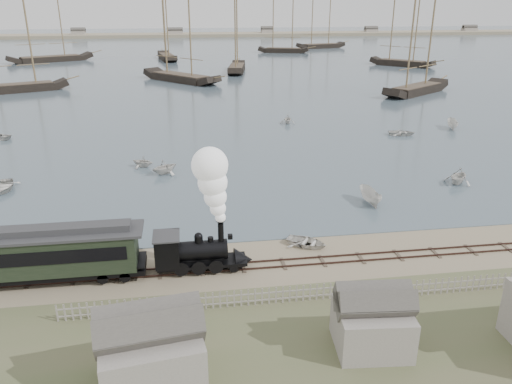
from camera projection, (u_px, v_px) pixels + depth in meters
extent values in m
plane|color=gray|center=(291.00, 251.00, 39.04)|extent=(600.00, 600.00, 0.00)
cube|color=#43525F|center=(200.00, 50.00, 195.99)|extent=(600.00, 336.00, 0.06)
cube|color=#39241F|center=(298.00, 265.00, 36.69)|extent=(120.00, 0.08, 0.12)
cube|color=#39241F|center=(295.00, 259.00, 37.62)|extent=(120.00, 0.08, 0.12)
cube|color=#413729|center=(297.00, 263.00, 37.18)|extent=(120.00, 1.80, 0.06)
cube|color=tan|center=(194.00, 37.00, 269.86)|extent=(500.00, 20.00, 1.80)
cube|color=black|center=(202.00, 262.00, 36.00)|extent=(6.37, 1.87, 0.23)
cylinder|color=black|center=(196.00, 251.00, 35.61)|extent=(3.94, 1.41, 1.41)
cube|color=black|center=(167.00, 250.00, 35.26)|extent=(1.69, 2.06, 2.16)
cube|color=#333335|center=(166.00, 236.00, 34.86)|extent=(1.87, 2.25, 0.11)
cylinder|color=black|center=(221.00, 233.00, 35.40)|extent=(0.41, 0.41, 1.50)
sphere|color=black|center=(198.00, 237.00, 35.24)|extent=(0.60, 0.60, 0.60)
cone|color=black|center=(243.00, 260.00, 36.44)|extent=(1.31, 1.87, 1.87)
cube|color=black|center=(230.00, 237.00, 35.61)|extent=(0.33, 0.33, 0.33)
cube|color=black|center=(37.00, 273.00, 34.43)|extent=(14.85, 2.44, 0.37)
cube|color=black|center=(33.00, 254.00, 33.89)|extent=(13.79, 2.65, 2.65)
cube|color=black|center=(27.00, 260.00, 32.55)|extent=(12.73, 0.06, 0.95)
cube|color=black|center=(38.00, 241.00, 35.04)|extent=(12.73, 0.06, 0.95)
cube|color=#333335|center=(30.00, 235.00, 33.40)|extent=(14.85, 2.86, 0.19)
cube|color=#333335|center=(29.00, 231.00, 33.28)|extent=(13.26, 1.27, 0.48)
imported|color=silver|center=(307.00, 242.00, 39.67)|extent=(3.86, 4.08, 0.69)
imported|color=silver|center=(3.00, 186.00, 51.20)|extent=(4.48, 3.45, 0.86)
imported|color=silver|center=(164.00, 167.00, 55.85)|extent=(4.09, 4.19, 1.68)
imported|color=silver|center=(370.00, 196.00, 47.75)|extent=(3.74, 1.66, 1.41)
imported|color=silver|center=(402.00, 133.00, 72.07)|extent=(3.63, 4.36, 0.78)
imported|color=silver|center=(459.00, 176.00, 52.89)|extent=(4.33, 4.37, 1.74)
imported|color=silver|center=(452.00, 124.00, 75.62)|extent=(3.93, 2.54, 1.42)
imported|color=silver|center=(288.00, 119.00, 78.85)|extent=(3.17, 2.90, 1.42)
imported|color=silver|center=(143.00, 161.00, 58.22)|extent=(3.26, 3.41, 1.40)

